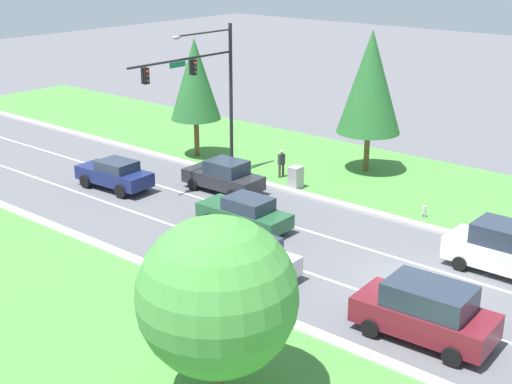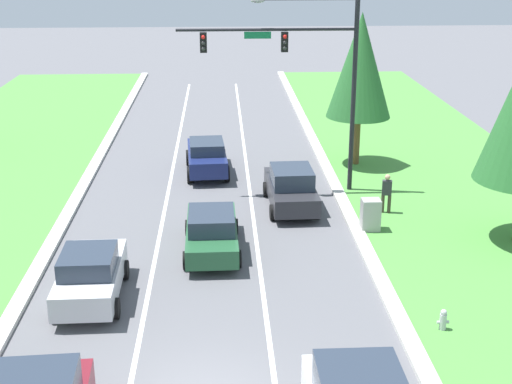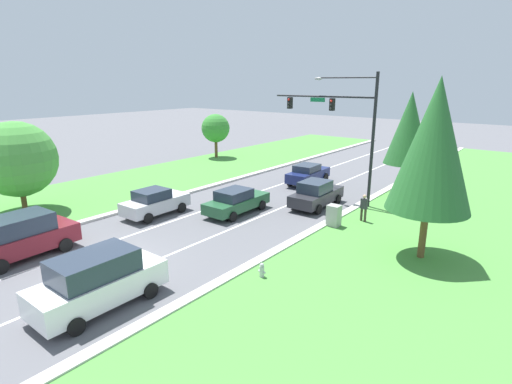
% 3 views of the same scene
% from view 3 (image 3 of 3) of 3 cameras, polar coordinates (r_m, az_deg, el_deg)
% --- Properties ---
extents(ground_plane, '(160.00, 160.00, 0.00)m').
position_cam_3_polar(ground_plane, '(19.99, -20.37, -9.06)').
color(ground_plane, '#5B5B60').
extents(curb_strip_right, '(0.50, 90.00, 0.15)m').
position_cam_3_polar(curb_strip_right, '(15.83, -9.16, -14.68)').
color(curb_strip_right, beige).
rests_on(curb_strip_right, ground_plane).
extents(curb_strip_left, '(0.50, 90.00, 0.15)m').
position_cam_3_polar(curb_strip_left, '(24.71, -27.35, -4.98)').
color(curb_strip_left, beige).
rests_on(curb_strip_left, ground_plane).
extents(grass_verge_right, '(10.00, 90.00, 0.08)m').
position_cam_3_polar(grass_verge_right, '(13.07, 8.00, -22.07)').
color(grass_verge_right, '#4C8E3D').
rests_on(grass_verge_right, ground_plane).
extents(grass_verge_left, '(10.00, 90.00, 0.08)m').
position_cam_3_polar(grass_verge_left, '(29.41, -31.68, -2.55)').
color(grass_verge_left, '#4C8E3D').
rests_on(grass_verge_left, ground_plane).
extents(lane_stripe_inner_left, '(0.14, 81.00, 0.01)m').
position_cam_3_polar(lane_stripe_inner_left, '(21.45, -22.94, -7.63)').
color(lane_stripe_inner_left, white).
rests_on(lane_stripe_inner_left, ground_plane).
extents(lane_stripe_inner_right, '(0.14, 81.00, 0.01)m').
position_cam_3_polar(lane_stripe_inner_right, '(18.59, -17.39, -10.68)').
color(lane_stripe_inner_right, white).
rests_on(lane_stripe_inner_right, ground_plane).
extents(traffic_signal_mast, '(7.49, 0.41, 8.57)m').
position_cam_3_polar(traffic_signal_mast, '(26.99, 12.48, 10.19)').
color(traffic_signal_mast, black).
rests_on(traffic_signal_mast, ground_plane).
extents(navy_sedan, '(2.13, 4.58, 1.64)m').
position_cam_3_polar(navy_sedan, '(32.26, 7.43, 2.58)').
color(navy_sedan, navy).
rests_on(navy_sedan, ground_plane).
extents(silver_sedan, '(2.02, 4.22, 1.66)m').
position_cam_3_polar(silver_sedan, '(25.29, -14.25, -1.43)').
color(silver_sedan, silver).
rests_on(silver_sedan, ground_plane).
extents(white_suv, '(2.16, 4.76, 2.08)m').
position_cam_3_polar(white_suv, '(15.84, -21.67, -11.66)').
color(white_suv, white).
rests_on(white_suv, ground_plane).
extents(forest_sedan, '(2.01, 4.65, 1.56)m').
position_cam_3_polar(forest_sedan, '(24.94, -2.85, -1.31)').
color(forest_sedan, '#235633').
rests_on(forest_sedan, ground_plane).
extents(burgundy_suv, '(2.44, 4.81, 2.05)m').
position_cam_3_polar(burgundy_suv, '(21.64, -30.59, -5.46)').
color(burgundy_suv, maroon).
rests_on(burgundy_suv, ground_plane).
extents(charcoal_sedan, '(2.10, 4.56, 1.76)m').
position_cam_3_polar(charcoal_sedan, '(26.50, 8.58, -0.28)').
color(charcoal_sedan, '#28282D').
rests_on(charcoal_sedan, ground_plane).
extents(utility_cabinet, '(0.70, 0.60, 1.29)m').
position_cam_3_polar(utility_cabinet, '(23.00, 11.04, -3.41)').
color(utility_cabinet, '#9E9E99').
rests_on(utility_cabinet, ground_plane).
extents(pedestrian, '(0.42, 0.29, 1.69)m').
position_cam_3_polar(pedestrian, '(24.05, 15.16, -2.10)').
color(pedestrian, '#42382D').
rests_on(pedestrian, ground_plane).
extents(fire_hydrant, '(0.34, 0.20, 0.70)m').
position_cam_3_polar(fire_hydrant, '(17.00, 0.85, -11.20)').
color(fire_hydrant, '#B7B7BC').
rests_on(fire_hydrant, ground_plane).
extents(conifer_near_right_tree, '(3.08, 3.08, 7.38)m').
position_cam_3_polar(conifer_near_right_tree, '(29.49, 21.04, 8.47)').
color(conifer_near_right_tree, brown).
rests_on(conifer_near_right_tree, ground_plane).
extents(oak_near_left_tree, '(4.63, 4.63, 5.72)m').
position_cam_3_polar(oak_near_left_tree, '(28.47, -30.95, 4.03)').
color(oak_near_left_tree, brown).
rests_on(oak_near_left_tree, ground_plane).
extents(conifer_far_right_tree, '(3.65, 3.65, 8.24)m').
position_cam_3_polar(conifer_far_right_tree, '(18.99, 24.04, 6.07)').
color(conifer_far_right_tree, brown).
rests_on(conifer_far_right_tree, ground_plane).
extents(oak_far_left_tree, '(2.99, 2.99, 4.70)m').
position_cam_3_polar(oak_far_left_tree, '(43.20, -5.79, 9.03)').
color(oak_far_left_tree, brown).
rests_on(oak_far_left_tree, ground_plane).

